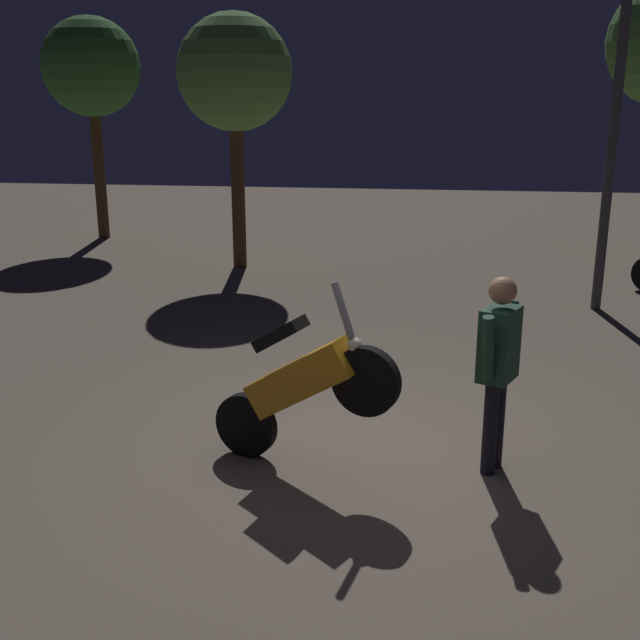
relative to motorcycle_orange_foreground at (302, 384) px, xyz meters
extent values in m
plane|color=#756656|center=(0.46, 0.30, -0.74)|extent=(40.00, 40.00, 0.00)
cylinder|color=black|center=(-0.52, 0.17, -0.46)|extent=(0.56, 0.27, 0.56)
cylinder|color=black|center=(0.53, -0.17, 0.12)|extent=(0.56, 0.27, 0.56)
cube|color=orange|center=(0.00, 0.00, 0.06)|extent=(1.01, 0.59, 0.76)
cube|color=black|center=(-0.19, 0.06, 0.40)|extent=(0.48, 0.36, 0.32)
cylinder|color=gray|center=(0.34, -0.11, 0.66)|extent=(0.21, 0.12, 0.44)
sphere|color=#F2EABF|center=(0.43, -0.14, 0.40)|extent=(0.12, 0.12, 0.12)
cylinder|color=black|center=(1.52, 0.12, -0.35)|extent=(0.12, 0.12, 0.80)
cylinder|color=black|center=(1.59, 0.26, -0.35)|extent=(0.12, 0.12, 0.80)
cube|color=#1E3F2D|center=(1.56, 0.19, 0.35)|extent=(0.37, 0.43, 0.59)
sphere|color=#9E7251|center=(1.56, 0.19, 0.79)|extent=(0.22, 0.22, 0.22)
cylinder|color=#1E3F2D|center=(1.46, -0.03, 0.38)|extent=(0.16, 0.20, 0.54)
cylinder|color=#1E3F2D|center=(1.66, 0.41, 0.38)|extent=(0.16, 0.20, 0.54)
cylinder|color=#38383D|center=(3.44, 5.57, 1.55)|extent=(0.14, 0.14, 4.59)
cylinder|color=#4C331E|center=(-2.40, 7.68, 0.60)|extent=(0.24, 0.24, 2.69)
sphere|color=#568C42|center=(-2.40, 7.68, 2.63)|extent=(1.98, 1.98, 1.98)
cylinder|color=#4C331E|center=(-6.06, 10.20, 0.69)|extent=(0.24, 0.24, 2.87)
sphere|color=#336B2D|center=(-6.06, 10.20, 2.83)|extent=(2.02, 2.02, 2.02)
camera|label=1|loc=(0.95, -5.79, 2.24)|focal=43.42mm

